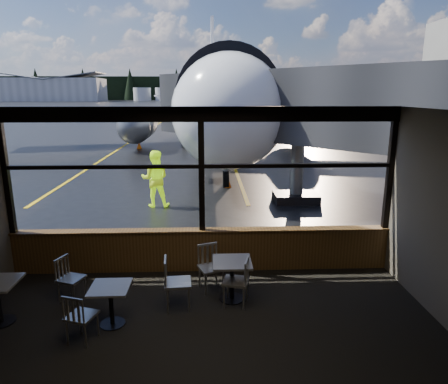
{
  "coord_description": "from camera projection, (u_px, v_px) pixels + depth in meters",
  "views": [
    {
      "loc": [
        0.14,
        -8.07,
        3.76
      ],
      "look_at": [
        0.5,
        1.0,
        1.5
      ],
      "focal_mm": 32.0,
      "sensor_mm": 36.0,
      "label": 1
    }
  ],
  "objects": [
    {
      "name": "ground_plane",
      "position": [
        207.0,
        105.0,
        125.06
      ],
      "size": [
        520.0,
        520.0,
        0.0
      ],
      "primitive_type": "plane",
      "color": "black",
      "rests_on": "ground"
    },
    {
      "name": "carpet_floor",
      "position": [
        200.0,
        358.0,
        5.82
      ],
      "size": [
        8.0,
        6.0,
        0.01
      ],
      "primitive_type": "cube",
      "color": "black",
      "rests_on": "ground"
    },
    {
      "name": "ceiling",
      "position": [
        196.0,
        114.0,
        4.97
      ],
      "size": [
        8.0,
        6.0,
        0.04
      ],
      "primitive_type": "cube",
      "color": "#38332D",
      "rests_on": "ground"
    },
    {
      "name": "window_sill",
      "position": [
        203.0,
        250.0,
        8.62
      ],
      "size": [
        8.0,
        0.28,
        0.9
      ],
      "primitive_type": "cube",
      "color": "#503418",
      "rests_on": "ground"
    },
    {
      "name": "window_header",
      "position": [
        201.0,
        114.0,
        7.92
      ],
      "size": [
        8.0,
        0.18,
        0.3
      ],
      "primitive_type": "cube",
      "color": "black",
      "rests_on": "ground"
    },
    {
      "name": "mullion_left",
      "position": [
        6.0,
        172.0,
        8.04
      ],
      "size": [
        0.12,
        0.12,
        2.6
      ],
      "primitive_type": "cube",
      "color": "black",
      "rests_on": "ground"
    },
    {
      "name": "mullion_centre",
      "position": [
        202.0,
        171.0,
        8.19
      ],
      "size": [
        0.12,
        0.12,
        2.6
      ],
      "primitive_type": "cube",
      "color": "black",
      "rests_on": "ground"
    },
    {
      "name": "mullion_right",
      "position": [
        390.0,
        170.0,
        8.35
      ],
      "size": [
        0.12,
        0.12,
        2.6
      ],
      "primitive_type": "cube",
      "color": "black",
      "rests_on": "ground"
    },
    {
      "name": "window_transom",
      "position": [
        201.0,
        166.0,
        8.17
      ],
      "size": [
        8.0,
        0.1,
        0.08
      ],
      "primitive_type": "cube",
      "color": "black",
      "rests_on": "ground"
    },
    {
      "name": "airliner",
      "position": [
        217.0,
        63.0,
        27.18
      ],
      "size": [
        31.53,
        37.75,
        11.47
      ],
      "primitive_type": null,
      "rotation": [
        0.0,
        0.0,
        0.01
      ],
      "color": "white",
      "rests_on": "ground_plane"
    },
    {
      "name": "jet_bridge",
      "position": [
        309.0,
        132.0,
        13.6
      ],
      "size": [
        9.17,
        11.21,
        4.89
      ],
      "primitive_type": null,
      "color": "#2C2C2E",
      "rests_on": "ground_plane"
    },
    {
      "name": "cafe_table_near",
      "position": [
        232.0,
        280.0,
        7.38
      ],
      "size": [
        0.7,
        0.7,
        0.77
      ],
      "primitive_type": null,
      "color": "gray",
      "rests_on": "carpet_floor"
    },
    {
      "name": "cafe_table_mid",
      "position": [
        111.0,
        306.0,
        6.58
      ],
      "size": [
        0.63,
        0.63,
        0.7
      ],
      "primitive_type": null,
      "color": "#A09B93",
      "rests_on": "carpet_floor"
    },
    {
      "name": "chair_near_e",
      "position": [
        236.0,
        282.0,
        7.17
      ],
      "size": [
        0.61,
        0.61,
        0.92
      ],
      "primitive_type": null,
      "rotation": [
        0.0,
        0.0,
        1.32
      ],
      "color": "beige",
      "rests_on": "carpet_floor"
    },
    {
      "name": "chair_near_w",
      "position": [
        178.0,
        283.0,
        7.07
      ],
      "size": [
        0.56,
        0.56,
        0.96
      ],
      "primitive_type": null,
      "rotation": [
        0.0,
        0.0,
        -1.49
      ],
      "color": "#B6B1A5",
      "rests_on": "carpet_floor"
    },
    {
      "name": "chair_near_n",
      "position": [
        211.0,
        268.0,
        7.72
      ],
      "size": [
        0.64,
        0.64,
        0.92
      ],
      "primitive_type": null,
      "rotation": [
        0.0,
        0.0,
        3.49
      ],
      "color": "beige",
      "rests_on": "carpet_floor"
    },
    {
      "name": "chair_mid_s",
      "position": [
        82.0,
        316.0,
        6.14
      ],
      "size": [
        0.58,
        0.58,
        0.84
      ],
      "primitive_type": null,
      "rotation": [
        0.0,
        0.0,
        -0.32
      ],
      "color": "#ADA99C",
      "rests_on": "carpet_floor"
    },
    {
      "name": "chair_mid_w",
      "position": [
        71.0,
        279.0,
        7.36
      ],
      "size": [
        0.59,
        0.59,
        0.84
      ],
      "primitive_type": null,
      "rotation": [
        0.0,
        0.0,
        -1.93
      ],
      "color": "#A9A599",
      "rests_on": "carpet_floor"
    },
    {
      "name": "ground_crew",
      "position": [
        155.0,
        179.0,
        13.41
      ],
      "size": [
        0.94,
        0.74,
        1.91
      ],
      "primitive_type": "imported",
      "rotation": [
        0.0,
        0.0,
        3.16
      ],
      "color": "#BFF219",
      "rests_on": "ground_plane"
    },
    {
      "name": "cone_nose",
      "position": [
        227.0,
        182.0,
        16.28
      ],
      "size": [
        0.33,
        0.33,
        0.46
      ],
      "primitive_type": "cone",
      "color": "#FF4708",
      "rests_on": "ground_plane"
    },
    {
      "name": "cone_wing",
      "position": [
        139.0,
        145.0,
        27.51
      ],
      "size": [
        0.36,
        0.36,
        0.5
      ],
      "primitive_type": "cone",
      "color": "orange",
      "rests_on": "ground_plane"
    },
    {
      "name": "hangar_left",
      "position": [
        52.0,
        89.0,
        179.21
      ],
      "size": [
        45.0,
        18.0,
        11.0
      ],
      "primitive_type": null,
      "color": "silver",
      "rests_on": "ground_plane"
    },
    {
      "name": "hangar_mid",
      "position": [
        207.0,
        90.0,
        186.87
      ],
      "size": [
        38.0,
        15.0,
        10.0
      ],
      "primitive_type": null,
      "color": "silver",
      "rests_on": "ground_plane"
    },
    {
      "name": "hangar_right",
      "position": [
        339.0,
        88.0,
        182.15
      ],
      "size": [
        50.0,
        20.0,
        12.0
      ],
      "primitive_type": null,
      "color": "silver",
      "rests_on": "ground_plane"
    },
    {
      "name": "fuel_tank_a",
      "position": [
        142.0,
        94.0,
        183.29
      ],
      "size": [
        8.0,
        8.0,
        6.0
      ],
      "primitive_type": "cylinder",
      "color": "silver",
      "rests_on": "ground_plane"
    },
    {
      "name": "fuel_tank_b",
      "position": [
        164.0,
        94.0,
        183.68
      ],
      "size": [
        8.0,
        8.0,
        6.0
      ],
      "primitive_type": "cylinder",
      "color": "silver",
      "rests_on": "ground_plane"
    },
    {
      "name": "fuel_tank_c",
      "position": [
        186.0,
        94.0,
        184.06
      ],
      "size": [
        8.0,
        8.0,
        6.0
      ],
      "primitive_type": "cylinder",
      "color": "silver",
      "rests_on": "ground_plane"
    },
    {
      "name": "treeline",
      "position": [
        207.0,
        88.0,
        210.87
      ],
      "size": [
        360.0,
        3.0,
        12.0
      ],
      "primitive_type": "cube",
      "color": "black",
      "rests_on": "ground_plane"
    }
  ]
}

